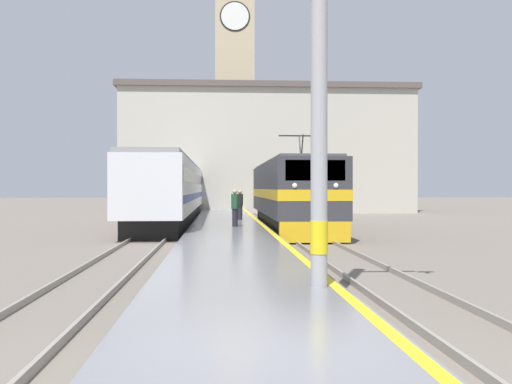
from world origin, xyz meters
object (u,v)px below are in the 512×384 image
object	(u,v)px
passenger_train	(184,190)
person_on_platform	(240,204)
locomotive_train	(291,195)
catenary_mast	(322,62)
second_waiting_passenger	(235,207)
clock_tower	(234,76)

from	to	relation	value
passenger_train	person_on_platform	distance (m)	16.59
person_on_platform	locomotive_train	bearing A→B (deg)	-51.39
locomotive_train	catenary_mast	world-z (taller)	catenary_mast
second_waiting_passenger	person_on_platform	bearing A→B (deg)	85.72
catenary_mast	second_waiting_passenger	xyz separation A→B (m)	(-1.12, 17.06, -3.17)
clock_tower	passenger_train	bearing A→B (deg)	-105.45
passenger_train	catenary_mast	size ratio (longest dim) A/B	6.29
passenger_train	clock_tower	bearing A→B (deg)	74.55
person_on_platform	clock_tower	world-z (taller)	clock_tower
second_waiting_passenger	clock_tower	xyz separation A→B (m)	(0.99, 38.77, 13.31)
catenary_mast	second_waiting_passenger	distance (m)	17.39
clock_tower	locomotive_train	bearing A→B (deg)	-86.88
locomotive_train	clock_tower	world-z (taller)	clock_tower
locomotive_train	second_waiting_passenger	distance (m)	4.15
catenary_mast	second_waiting_passenger	size ratio (longest dim) A/B	4.82
passenger_train	catenary_mast	xyz separation A→B (m)	(4.75, -39.11, 2.43)
catenary_mast	person_on_platform	distance (m)	23.29
catenary_mast	clock_tower	world-z (taller)	clock_tower
catenary_mast	locomotive_train	bearing A→B (deg)	84.74
passenger_train	clock_tower	distance (m)	21.42
person_on_platform	second_waiting_passenger	bearing A→B (deg)	-94.28
second_waiting_passenger	passenger_train	bearing A→B (deg)	99.35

